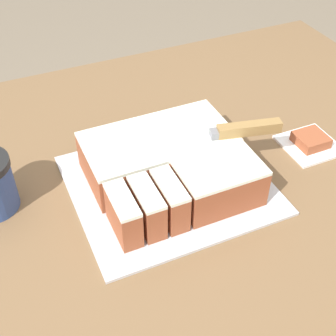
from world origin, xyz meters
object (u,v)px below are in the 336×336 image
at_px(brownie, 311,140).
at_px(knife, 233,131).
at_px(cake_board, 168,185).
at_px(cake, 169,166).

bearing_deg(brownie, knife, 178.39).
bearing_deg(cake_board, knife, -1.98).
height_order(cake, knife, knife).
relative_size(cake_board, cake, 1.29).
bearing_deg(knife, cake, 9.65).
bearing_deg(cake, cake_board, -138.62).
height_order(cake_board, cake, cake).
xyz_separation_m(knife, brownie, (0.20, -0.01, -0.08)).
distance_m(cake_board, knife, 0.16).
height_order(cake_board, brownie, brownie).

